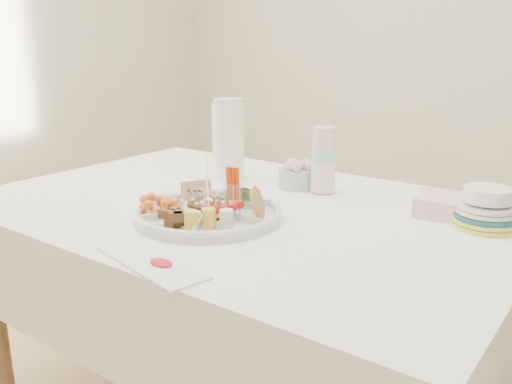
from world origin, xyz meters
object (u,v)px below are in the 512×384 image
Objects in this scene: dining_table at (243,323)px; party_tray at (209,211)px; thermos at (228,139)px; plate_stack at (487,206)px.

party_tray is at bearing -86.32° from dining_table.
thermos reaches higher than party_tray.
party_tray is 2.29× the size of plate_stack.
thermos is (-0.23, 0.37, 0.11)m from party_tray.
dining_table is at bearing 93.68° from party_tray.
thermos reaches higher than plate_stack.
plate_stack is (0.83, -0.00, -0.08)m from thermos.
plate_stack is at bearing -0.25° from thermos.
plate_stack reaches higher than dining_table.
thermos is at bearing 179.75° from plate_stack.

